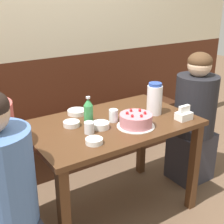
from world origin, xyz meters
name	(u,v)px	position (x,y,z in m)	size (l,w,h in m)	color
ground_plane	(112,209)	(0.00, 0.00, 0.00)	(12.00, 12.00, 0.00)	brown
back_wall	(47,33)	(0.00, 1.05, 1.25)	(4.80, 0.04, 2.50)	#4C2314
bench_seat	(64,144)	(0.00, 0.83, 0.23)	(2.66, 0.38, 0.46)	#381E11
dining_table	(112,136)	(0.00, 0.00, 0.64)	(1.18, 0.73, 0.75)	#4C2D19
birthday_cake	(136,120)	(0.09, -0.16, 0.79)	(0.26, 0.26, 0.11)	white
water_pitcher	(155,99)	(0.35, -0.04, 0.87)	(0.11, 0.11, 0.24)	white
soju_bottle	(88,111)	(-0.14, 0.07, 0.84)	(0.06, 0.06, 0.19)	#388E4C
napkin_holder	(184,115)	(0.45, -0.25, 0.79)	(0.11, 0.08, 0.11)	white
bowl_soup_white	(72,124)	(-0.27, 0.09, 0.77)	(0.11, 0.11, 0.03)	white
bowl_rice_small	(101,125)	(-0.12, -0.05, 0.77)	(0.12, 0.12, 0.04)	white
bowl_side_dish	(94,141)	(-0.27, -0.22, 0.77)	(0.11, 0.11, 0.03)	white
bowl_sauce_shallow	(77,112)	(-0.13, 0.27, 0.77)	(0.14, 0.14, 0.03)	white
glass_water_tall	(114,116)	(0.01, 0.00, 0.79)	(0.06, 0.06, 0.09)	silver
glass_tumbler_short	(89,128)	(-0.22, -0.07, 0.79)	(0.07, 0.07, 0.08)	silver
person_pale_blue_shirt	(0,198)	(-0.85, -0.22, 0.59)	(0.38, 0.38, 1.18)	#33333D
person_grey_tee	(194,121)	(0.85, -0.01, 0.56)	(0.35, 0.35, 1.16)	#33333D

